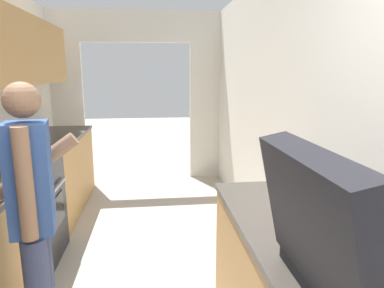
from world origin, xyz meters
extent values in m
cube|color=silver|center=(1.27, 1.78, 1.25)|extent=(0.06, 7.16, 2.50)
cube|color=silver|center=(-1.11, 4.79, 1.02)|extent=(0.65, 0.06, 2.05)
cube|color=silver|center=(1.11, 4.79, 1.02)|extent=(0.65, 0.06, 2.05)
cube|color=silver|center=(0.00, 4.79, 2.27)|extent=(2.88, 0.06, 0.45)
cube|color=#B2844C|center=(-0.94, 3.62, 0.43)|extent=(0.60, 1.65, 0.86)
cube|color=#3D3833|center=(-0.94, 3.62, 0.88)|extent=(0.62, 1.66, 0.03)
cube|color=#3D3833|center=(0.94, 0.90, 0.88)|extent=(0.62, 1.70, 0.03)
cube|color=black|center=(-0.93, 2.41, 0.45)|extent=(0.62, 0.77, 0.90)
cube|color=black|center=(-0.62, 2.41, 0.45)|extent=(0.01, 0.53, 0.27)
cylinder|color=#B7B7BC|center=(-0.60, 2.41, 0.67)|extent=(0.02, 0.62, 0.02)
cylinder|color=#232328|center=(-0.81, 2.24, 0.89)|extent=(0.16, 0.16, 0.01)
cylinder|color=#232328|center=(-0.81, 2.58, 0.89)|extent=(0.16, 0.16, 0.01)
cylinder|color=#232328|center=(-1.05, 2.58, 0.89)|extent=(0.16, 0.16, 0.01)
cylinder|color=#384266|center=(-0.44, 1.45, 0.39)|extent=(0.15, 0.15, 0.79)
cube|color=#335193|center=(-0.42, 1.37, 1.09)|extent=(0.25, 0.25, 0.59)
cylinder|color=#8C664C|center=(-0.39, 1.23, 1.10)|extent=(0.09, 0.09, 0.56)
cylinder|color=#8C664C|center=(-0.45, 1.51, 1.10)|extent=(0.51, 0.17, 0.39)
sphere|color=#8C664C|center=(-0.42, 1.37, 1.49)|extent=(0.18, 0.18, 0.18)
cube|color=black|center=(0.94, 0.50, 0.99)|extent=(0.44, 0.61, 0.19)
cube|color=black|center=(0.71, 0.50, 1.19)|extent=(0.19, 0.61, 0.45)
cube|color=#2D2D33|center=(0.94, 0.82, 1.13)|extent=(0.26, 0.02, 0.10)
cube|color=black|center=(0.97, 0.98, 0.91)|extent=(0.19, 0.30, 0.02)
cube|color=red|center=(0.95, 0.98, 0.93)|extent=(0.26, 0.30, 0.03)
cube|color=black|center=(0.97, 0.99, 0.97)|extent=(0.19, 0.27, 0.03)
camera|label=1|loc=(0.22, -0.41, 1.63)|focal=32.00mm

